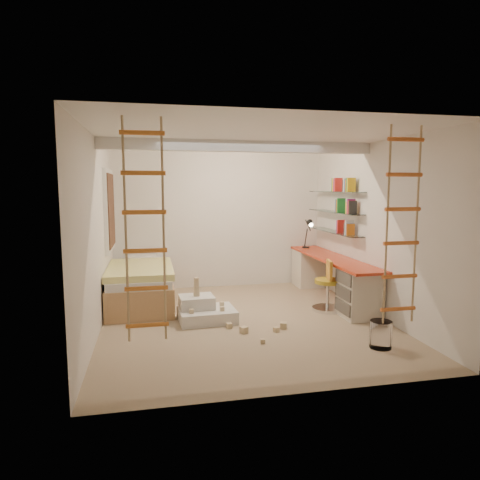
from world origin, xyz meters
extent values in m
plane|color=tan|center=(0.00, 0.00, 0.00)|extent=(4.50, 4.50, 0.00)
cube|color=white|center=(0.00, 0.30, 2.52)|extent=(4.00, 0.18, 0.16)
cube|color=white|center=(-1.97, 1.50, 1.55)|extent=(0.06, 1.15, 1.35)
cube|color=#4C2D1E|center=(-1.93, 1.50, 1.55)|extent=(0.02, 1.00, 1.20)
cylinder|color=white|center=(1.39, -1.35, 0.17)|extent=(0.26, 0.26, 0.33)
cube|color=red|center=(1.72, 0.83, 0.73)|extent=(0.55, 2.80, 0.04)
cube|color=beige|center=(1.72, 1.93, 0.35)|extent=(0.52, 0.55, 0.71)
cube|color=beige|center=(1.72, -0.17, 0.35)|extent=(0.52, 0.55, 0.71)
cube|color=#4C4742|center=(1.45, -0.17, 0.61)|extent=(0.02, 0.50, 0.18)
cube|color=#4C4742|center=(1.45, -0.17, 0.39)|extent=(0.02, 0.50, 0.18)
cube|color=#4C4742|center=(1.45, -0.17, 0.17)|extent=(0.02, 0.50, 0.18)
cube|color=white|center=(1.87, 1.13, 1.15)|extent=(0.25, 1.80, 0.01)
cube|color=white|center=(1.87, 1.13, 1.50)|extent=(0.25, 1.80, 0.01)
cube|color=white|center=(1.87, 1.13, 1.85)|extent=(0.25, 1.80, 0.01)
cube|color=#AD7F51|center=(-1.48, 1.23, 0.23)|extent=(1.00, 2.00, 0.45)
cube|color=white|center=(-1.48, 1.23, 0.51)|extent=(0.95, 1.95, 0.12)
cube|color=yellow|center=(-1.48, 1.08, 0.62)|extent=(1.02, 1.60, 0.10)
cube|color=white|center=(-1.48, 2.03, 0.63)|extent=(0.55, 0.35, 0.12)
cylinder|color=black|center=(1.67, 1.98, 0.76)|extent=(0.14, 0.14, 0.02)
cylinder|color=black|center=(1.67, 1.98, 0.95)|extent=(0.02, 0.15, 0.36)
cylinder|color=black|center=(1.67, 1.88, 1.20)|extent=(0.02, 0.27, 0.20)
cone|color=black|center=(1.67, 1.76, 1.25)|extent=(0.12, 0.14, 0.15)
cylinder|color=#FFEABF|center=(1.67, 1.72, 1.22)|extent=(0.08, 0.04, 0.08)
cylinder|color=#B09221|center=(1.40, 0.26, 0.47)|extent=(0.50, 0.50, 0.06)
cube|color=orange|center=(1.40, 0.22, 0.66)|extent=(0.11, 0.32, 0.30)
cylinder|color=silver|center=(1.40, 0.26, 0.26)|extent=(0.06, 0.06, 0.42)
cylinder|color=silver|center=(1.40, 0.26, 0.02)|extent=(0.57, 0.57, 0.05)
cube|color=silver|center=(-0.53, 0.12, 0.09)|extent=(0.84, 0.67, 0.18)
cube|color=silver|center=(-0.67, 0.20, 0.27)|extent=(0.51, 0.43, 0.18)
cube|color=#CCB284|center=(-0.67, 0.20, 0.40)|extent=(0.08, 0.08, 0.08)
cube|color=#CCB284|center=(-0.67, 0.20, 0.47)|extent=(0.07, 0.07, 0.07)
cube|color=#CCB284|center=(-0.67, 0.20, 0.57)|extent=(0.06, 0.06, 0.12)
cube|color=#CCB284|center=(-0.33, -0.02, 0.21)|extent=(0.06, 0.06, 0.06)
cube|color=#CCB284|center=(-0.29, 0.24, 0.21)|extent=(0.06, 0.06, 0.06)
cube|color=#CCB284|center=(-0.77, -0.05, 0.21)|extent=(0.06, 0.06, 0.06)
cube|color=#CCB284|center=(0.46, -0.44, 0.04)|extent=(0.07, 0.07, 0.07)
cube|color=#CCB284|center=(0.03, -0.92, 0.04)|extent=(0.07, 0.07, 0.07)
cube|color=#CCB284|center=(-0.27, -0.27, 0.04)|extent=(0.07, 0.07, 0.07)
cube|color=#CCB284|center=(-0.11, -0.50, 0.04)|extent=(0.07, 0.07, 0.07)
cube|color=#CCB284|center=(0.32, -0.55, 0.04)|extent=(0.07, 0.07, 0.07)
cube|color=orange|center=(1.87, 1.13, 1.27)|extent=(0.14, 0.46, 0.22)
cube|color=#194CA5|center=(1.87, 1.13, 1.62)|extent=(0.14, 0.52, 0.22)
cube|color=white|center=(1.87, 1.13, 1.97)|extent=(0.14, 0.70, 0.22)
camera|label=1|loc=(-1.29, -5.87, 1.94)|focal=32.00mm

